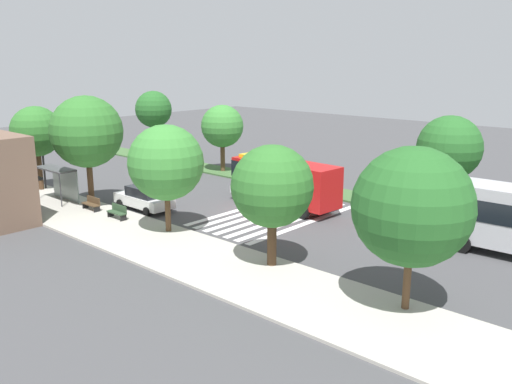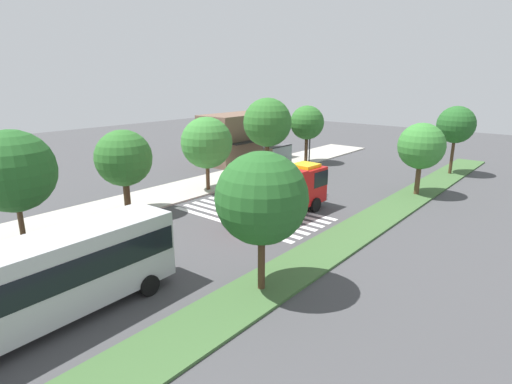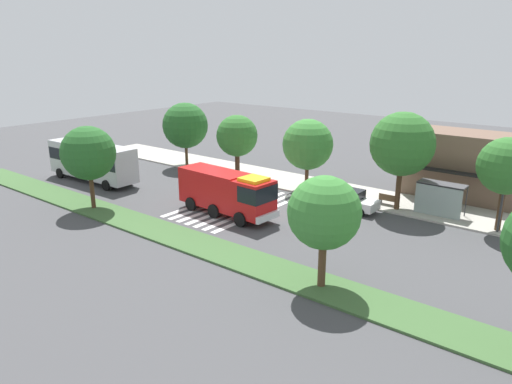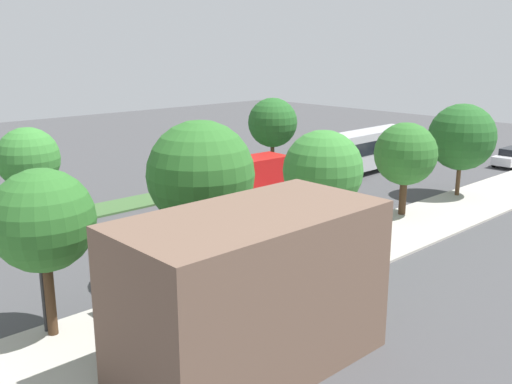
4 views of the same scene
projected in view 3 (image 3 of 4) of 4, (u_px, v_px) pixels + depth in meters
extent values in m
plane|color=#424244|center=(256.00, 211.00, 37.81)|extent=(120.00, 120.00, 0.00)
cube|color=#ADA89E|center=(315.00, 186.00, 44.49)|extent=(60.00, 5.49, 0.14)
cube|color=#3D6033|center=(185.00, 239.00, 32.01)|extent=(60.00, 3.00, 0.14)
cube|color=silver|center=(212.00, 200.00, 40.71)|extent=(0.45, 11.16, 0.01)
cube|color=silver|center=(219.00, 202.00, 40.17)|extent=(0.45, 11.16, 0.01)
cube|color=silver|center=(227.00, 204.00, 39.64)|extent=(0.45, 11.16, 0.01)
cube|color=silver|center=(235.00, 206.00, 39.10)|extent=(0.45, 11.16, 0.01)
cube|color=silver|center=(244.00, 208.00, 38.56)|extent=(0.45, 11.16, 0.01)
cube|color=silver|center=(252.00, 210.00, 38.03)|extent=(0.45, 11.16, 0.01)
cube|color=silver|center=(261.00, 213.00, 37.49)|extent=(0.45, 11.16, 0.01)
cube|color=#B71414|center=(254.00, 199.00, 34.73)|extent=(2.64, 2.56, 2.71)
cube|color=#B71414|center=(214.00, 187.00, 37.38)|extent=(5.98, 2.74, 2.80)
cube|color=black|center=(258.00, 192.00, 34.34)|extent=(1.94, 2.55, 1.19)
cube|color=silver|center=(268.00, 217.00, 34.19)|extent=(0.37, 2.44, 0.50)
cube|color=yellow|center=(254.00, 179.00, 34.31)|extent=(1.85, 1.79, 0.24)
cylinder|color=black|center=(262.00, 211.00, 36.15)|extent=(1.11, 0.36, 1.10)
cylinder|color=black|center=(240.00, 219.00, 34.41)|extent=(1.11, 0.36, 1.10)
cylinder|color=black|center=(213.00, 197.00, 39.58)|extent=(1.11, 0.36, 1.10)
cylinder|color=black|center=(191.00, 204.00, 37.85)|extent=(1.11, 0.36, 1.10)
cylinder|color=black|center=(236.00, 204.00, 37.91)|extent=(1.11, 0.36, 1.10)
cylinder|color=black|center=(214.00, 211.00, 36.17)|extent=(1.11, 0.36, 1.10)
cube|color=silver|center=(94.00, 147.00, 59.09)|extent=(4.75, 1.98, 0.77)
cube|color=black|center=(93.00, 142.00, 59.02)|extent=(2.67, 1.71, 0.61)
cylinder|color=black|center=(109.00, 151.00, 59.01)|extent=(0.64, 0.23, 0.64)
cylinder|color=black|center=(96.00, 153.00, 57.58)|extent=(0.64, 0.23, 0.64)
cylinder|color=black|center=(94.00, 148.00, 60.82)|extent=(0.64, 0.23, 0.64)
cylinder|color=black|center=(81.00, 150.00, 59.38)|extent=(0.64, 0.23, 0.64)
cube|color=silver|center=(349.00, 202.00, 38.05)|extent=(4.69, 1.89, 0.71)
cube|color=black|center=(346.00, 193.00, 38.00)|extent=(2.63, 1.66, 0.66)
cylinder|color=black|center=(371.00, 207.00, 37.94)|extent=(0.64, 0.22, 0.64)
cylinder|color=black|center=(361.00, 213.00, 36.53)|extent=(0.64, 0.22, 0.64)
cylinder|color=black|center=(337.00, 199.00, 39.77)|extent=(0.64, 0.22, 0.64)
cylinder|color=black|center=(326.00, 205.00, 38.37)|extent=(0.64, 0.22, 0.64)
cube|color=#B2B2B7|center=(92.00, 160.00, 45.91)|extent=(10.78, 2.88, 3.19)
cube|color=black|center=(92.00, 157.00, 45.80)|extent=(10.57, 2.92, 1.15)
cylinder|color=black|center=(60.00, 173.00, 47.54)|extent=(1.01, 0.33, 1.00)
cylinder|color=black|center=(82.00, 168.00, 49.50)|extent=(1.01, 0.33, 1.00)
cylinder|color=black|center=(106.00, 185.00, 43.24)|extent=(1.01, 0.33, 1.00)
cylinder|color=black|center=(129.00, 180.00, 45.20)|extent=(1.01, 0.33, 1.00)
cube|color=#4C4C51|center=(442.00, 184.00, 36.16)|extent=(3.50, 1.40, 0.12)
cube|color=#8C9E99|center=(438.00, 201.00, 36.01)|extent=(3.50, 0.08, 2.40)
cylinder|color=#333338|center=(422.00, 193.00, 38.01)|extent=(0.08, 0.08, 2.40)
cylinder|color=#333338|center=(466.00, 201.00, 35.98)|extent=(0.08, 0.08, 2.40)
cube|color=#4C3823|center=(389.00, 200.00, 38.91)|extent=(1.60, 0.50, 0.08)
cube|color=#4C3823|center=(388.00, 197.00, 38.67)|extent=(1.60, 0.06, 0.45)
cube|color=black|center=(381.00, 201.00, 39.40)|extent=(0.08, 0.45, 0.37)
cube|color=black|center=(397.00, 204.00, 38.55)|extent=(0.08, 0.45, 0.37)
cube|color=#2D472D|center=(355.00, 193.00, 40.76)|extent=(1.60, 0.50, 0.08)
cube|color=#2D472D|center=(354.00, 191.00, 40.52)|extent=(1.60, 0.06, 0.45)
cube|color=black|center=(347.00, 194.00, 41.26)|extent=(0.08, 0.45, 0.37)
cube|color=black|center=(362.00, 197.00, 40.40)|extent=(0.08, 0.45, 0.37)
cylinder|color=#2D2D30|center=(504.00, 191.00, 32.33)|extent=(0.16, 0.16, 6.01)
sphere|color=white|center=(511.00, 145.00, 31.41)|extent=(0.36, 0.36, 0.36)
cube|color=brown|center=(467.00, 166.00, 40.45)|extent=(9.49, 4.74, 5.71)
cube|color=black|center=(457.00, 173.00, 38.39)|extent=(7.59, 0.80, 0.16)
cylinder|color=#513823|center=(186.00, 153.00, 52.01)|extent=(0.32, 0.32, 2.69)
sphere|color=#235B23|center=(185.00, 125.00, 51.13)|extent=(4.90, 4.90, 4.90)
cylinder|color=#47301E|center=(237.00, 163.00, 47.62)|extent=(0.48, 0.48, 2.65)
sphere|color=#2D6B28|center=(237.00, 136.00, 46.83)|extent=(4.10, 4.10, 4.10)
cylinder|color=#513823|center=(307.00, 176.00, 42.71)|extent=(0.34, 0.34, 2.63)
sphere|color=#387F33|center=(308.00, 144.00, 41.88)|extent=(4.50, 4.50, 4.50)
cylinder|color=#47301E|center=(398.00, 188.00, 37.47)|extent=(0.41, 0.41, 3.54)
sphere|color=#2D6B28|center=(402.00, 144.00, 36.47)|extent=(4.96, 4.96, 4.96)
cylinder|color=#47301E|center=(500.00, 208.00, 33.08)|extent=(0.39, 0.39, 3.27)
sphere|color=#2D6B28|center=(507.00, 166.00, 32.21)|extent=(3.93, 3.93, 3.93)
cylinder|color=#47301E|center=(92.00, 190.00, 37.92)|extent=(0.34, 0.34, 2.99)
sphere|color=#235B23|center=(88.00, 153.00, 37.06)|extent=(4.25, 4.25, 4.25)
cylinder|color=#513823|center=(322.00, 261.00, 25.24)|extent=(0.42, 0.42, 2.80)
sphere|color=#387F33|center=(324.00, 213.00, 24.45)|extent=(3.87, 3.87, 3.87)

